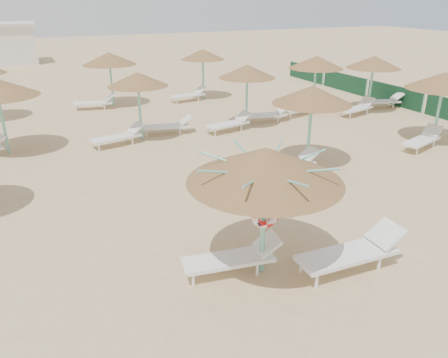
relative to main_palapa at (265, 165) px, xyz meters
name	(u,v)px	position (x,y,z in m)	size (l,w,h in m)	color
ground	(240,269)	(-0.37, 0.22, -2.35)	(120.00, 120.00, 0.00)	tan
main_palapa	(265,165)	(0.00, 0.00, 0.00)	(3.02, 3.02, 2.71)	#72C6B1
lounger_main_a	(235,257)	(-0.53, 0.19, -2.00)	(2.09, 0.90, 0.74)	white
lounger_main_b	(353,251)	(1.77, -0.72, -1.95)	(2.35, 0.78, 0.85)	white
palapa_field	(202,75)	(2.83, 10.21, -0.05)	(21.85, 14.16, 2.71)	#72C6B1
windbreak_fence	(395,95)	(13.63, 10.18, -1.85)	(0.08, 19.84, 1.10)	#174724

